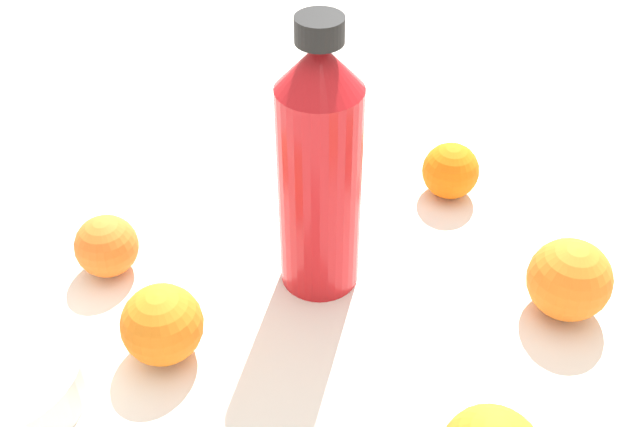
{
  "coord_description": "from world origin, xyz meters",
  "views": [
    {
      "loc": [
        0.46,
        0.29,
        0.54
      ],
      "look_at": [
        -0.0,
        -0.01,
        0.08
      ],
      "focal_mm": 42.74,
      "sensor_mm": 36.0,
      "label": 1
    }
  ],
  "objects": [
    {
      "name": "ground_plane",
      "position": [
        0.0,
        0.0,
        0.0
      ],
      "size": [
        2.4,
        2.4,
        0.0
      ],
      "primitive_type": "plane",
      "color": "silver"
    },
    {
      "name": "orange_4",
      "position": [
        -0.19,
        0.04,
        0.03
      ],
      "size": [
        0.06,
        0.06,
        0.06
      ],
      "primitive_type": "sphere",
      "color": "orange",
      "rests_on": "ground_plane"
    },
    {
      "name": "orange_3",
      "position": [
        0.11,
        -0.19,
        0.03
      ],
      "size": [
        0.06,
        0.06,
        0.06
      ],
      "primitive_type": "sphere",
      "color": "orange",
      "rests_on": "ground_plane"
    },
    {
      "name": "water_bottle",
      "position": [
        -0.0,
        -0.01,
        0.13
      ],
      "size": [
        0.08,
        0.08,
        0.28
      ],
      "rotation": [
        0.0,
        0.0,
        5.79
      ],
      "color": "red",
      "rests_on": "ground_plane"
    },
    {
      "name": "orange_0",
      "position": [
        -0.09,
        0.21,
        0.04
      ],
      "size": [
        0.08,
        0.08,
        0.08
      ],
      "primitive_type": "sphere",
      "color": "orange",
      "rests_on": "ground_plane"
    },
    {
      "name": "orange_1",
      "position": [
        0.16,
        -0.07,
        0.04
      ],
      "size": [
        0.07,
        0.07,
        0.07
      ],
      "primitive_type": "sphere",
      "color": "orange",
      "rests_on": "ground_plane"
    },
    {
      "name": "ceramic_bowl",
      "position": [
        0.27,
        -0.15,
        0.02
      ],
      "size": [
        0.14,
        0.14,
        0.04
      ],
      "primitive_type": "cylinder",
      "color": "white",
      "rests_on": "ground_plane"
    }
  ]
}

